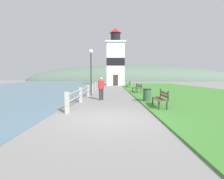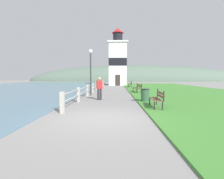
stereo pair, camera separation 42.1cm
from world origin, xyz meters
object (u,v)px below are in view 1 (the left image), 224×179
object	(u,v)px
park_bench_near	(161,98)
person_strolling	(101,88)
park_bench_midway	(138,87)
lighthouse	(116,61)
trash_bin	(147,95)
lamp_post	(91,64)
park_bench_far	(129,84)

from	to	relation	value
park_bench_near	person_strolling	bearing A→B (deg)	-40.98
park_bench_midway	lighthouse	bearing A→B (deg)	-90.11
trash_bin	lamp_post	distance (m)	6.16
lighthouse	lamp_post	size ratio (longest dim) A/B	2.74
lamp_post	park_bench_midway	bearing A→B (deg)	29.81
park_bench_far	lamp_post	bearing A→B (deg)	70.59
person_strolling	lamp_post	distance (m)	3.75
person_strolling	trash_bin	distance (m)	3.16
park_bench_near	person_strolling	world-z (taller)	person_strolling
park_bench_far	lamp_post	distance (m)	12.68
trash_bin	person_strolling	bearing A→B (deg)	161.93
park_bench_near	park_bench_far	distance (m)	17.92
park_bench_near	park_bench_midway	world-z (taller)	same
park_bench_far	lighthouse	size ratio (longest dim) A/B	0.18
lighthouse	park_bench_midway	bearing A→B (deg)	-83.32
person_strolling	lighthouse	bearing A→B (deg)	-21.50
park_bench_near	trash_bin	world-z (taller)	park_bench_near
park_bench_midway	trash_bin	xyz separation A→B (m)	(-0.34, -6.54, -0.12)
park_bench_midway	person_strolling	distance (m)	6.49
park_bench_far	person_strolling	bearing A→B (deg)	78.41
lamp_post	person_strolling	bearing A→B (deg)	-71.05
lighthouse	trash_bin	bearing A→B (deg)	-86.08
lighthouse	trash_bin	distance (m)	23.30
park_bench_midway	person_strolling	bearing A→B (deg)	52.40
person_strolling	lamp_post	xyz separation A→B (m)	(-1.05, 3.06, 1.89)
park_bench_near	park_bench_midway	size ratio (longest dim) A/B	0.85
person_strolling	park_bench_midway	bearing A→B (deg)	-48.62
park_bench_midway	trash_bin	size ratio (longest dim) A/B	2.34
trash_bin	lamp_post	xyz separation A→B (m)	(-4.03, 4.04, 2.31)
trash_bin	park_bench_far	bearing A→B (deg)	88.77
park_bench_near	lamp_post	world-z (taller)	lamp_post
person_strolling	lamp_post	size ratio (longest dim) A/B	0.40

